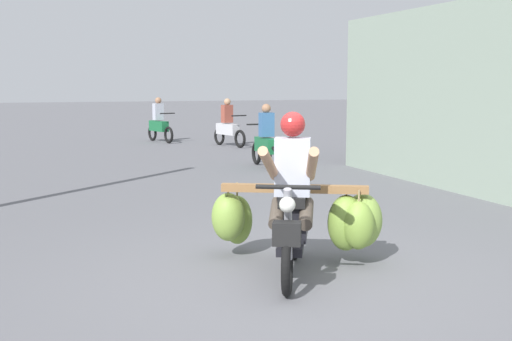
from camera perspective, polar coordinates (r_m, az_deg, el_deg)
ground_plane at (r=6.15m, az=3.98°, el=-9.87°), size 120.00×120.00×0.00m
motorbike_main_loaded at (r=6.59m, az=4.13°, el=-3.85°), size 1.74×1.95×1.58m
motorbike_distant_ahead_left at (r=20.79m, az=-8.46°, el=4.05°), size 0.65×1.58×1.40m
motorbike_distant_ahead_right at (r=14.26m, az=0.86°, el=2.51°), size 0.50×1.62×1.40m
motorbike_distant_far_ahead at (r=19.18m, az=-2.46°, el=3.83°), size 0.65×1.58×1.40m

